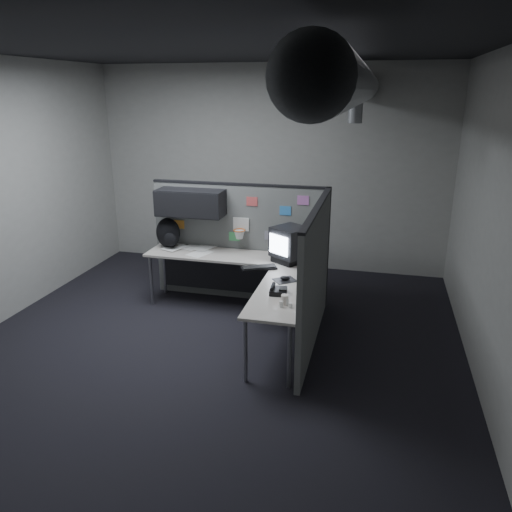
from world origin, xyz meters
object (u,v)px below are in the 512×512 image
(phone, at_px, (278,290))
(monitor, at_px, (290,244))
(backpack, at_px, (168,233))
(keyboard, at_px, (259,268))
(desk, at_px, (244,272))

(phone, bearing_deg, monitor, 98.12)
(phone, distance_m, backpack, 2.18)
(monitor, relative_size, keyboard, 1.20)
(desk, bearing_deg, backpack, 162.25)
(monitor, height_order, keyboard, monitor)
(desk, distance_m, monitor, 0.68)
(monitor, relative_size, phone, 2.57)
(monitor, height_order, phone, monitor)
(desk, bearing_deg, keyboard, -36.51)
(desk, distance_m, phone, 1.07)
(desk, bearing_deg, phone, -54.77)
(monitor, bearing_deg, phone, -97.83)
(phone, xyz_separation_m, backpack, (-1.79, 1.24, 0.17))
(desk, relative_size, phone, 10.93)
(phone, bearing_deg, desk, 129.75)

